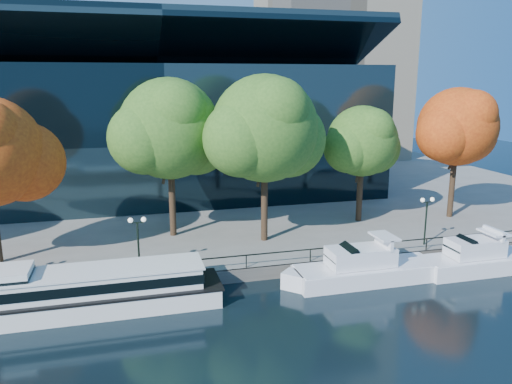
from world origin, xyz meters
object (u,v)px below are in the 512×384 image
object	(u,v)px
tour_boat	(89,290)
tree_2	(172,131)
tree_5	(459,129)
lamp_1	(138,232)
tree_4	(364,143)
tree_3	(267,131)
cruiser_near	(361,268)
lamp_2	(427,210)
cruiser_far	(474,259)

from	to	relation	value
tour_boat	tree_2	distance (m)	15.85
tree_5	lamp_1	distance (m)	32.14
tree_4	tree_5	distance (m)	9.67
tree_3	cruiser_near	bearing A→B (deg)	-59.98
tour_boat	tree_3	size ratio (longest dim) A/B	1.25
lamp_2	tree_3	bearing A→B (deg)	159.93
tour_boat	tree_5	xyz separation A→B (m)	(34.07, 10.37, 8.43)
tour_boat	cruiser_far	xyz separation A→B (m)	(28.09, -0.74, -0.33)
cruiser_far	lamp_2	world-z (taller)	lamp_2
tour_boat	lamp_1	world-z (taller)	lamp_1
cruiser_near	lamp_2	distance (m)	8.99
tree_2	lamp_2	size ratio (longest dim) A/B	3.40
lamp_1	lamp_2	world-z (taller)	same
tree_3	lamp_2	xyz separation A→B (m)	(12.42, -4.54, -6.38)
tree_4	lamp_1	distance (m)	23.21
cruiser_far	lamp_2	distance (m)	5.34
tree_4	cruiser_near	bearing A→B (deg)	-116.14
cruiser_near	tree_3	xyz separation A→B (m)	(-4.77, 8.25, 9.29)
tree_3	lamp_2	size ratio (longest dim) A/B	3.46
lamp_2	tree_4	bearing A→B (deg)	103.55
lamp_2	cruiser_near	bearing A→B (deg)	-154.14
tour_boat	cruiser_near	xyz separation A→B (m)	(18.81, -0.28, -0.33)
tree_2	lamp_2	xyz separation A→B (m)	(19.83, -7.95, -6.23)
tree_4	tree_5	size ratio (longest dim) A/B	0.87
tour_boat	tree_4	xyz separation A→B (m)	(24.54, 11.40, 7.22)
tour_boat	tree_2	world-z (taller)	tree_2
cruiser_far	tree_5	bearing A→B (deg)	61.68
cruiser_near	tree_3	bearing A→B (deg)	120.02
cruiser_far	lamp_1	xyz separation A→B (m)	(-24.85, 4.17, 2.91)
tree_5	lamp_2	distance (m)	11.85
tour_boat	cruiser_far	distance (m)	28.10
cruiser_far	tree_3	world-z (taller)	tree_3
tree_4	tree_2	bearing A→B (deg)	-179.94
lamp_1	tree_5	bearing A→B (deg)	12.69
tree_2	tree_4	size ratio (longest dim) A/B	1.23
tree_3	tree_5	size ratio (longest dim) A/B	1.09
cruiser_far	lamp_1	distance (m)	25.36
tour_boat	cruiser_near	bearing A→B (deg)	-0.85
cruiser_near	lamp_2	bearing A→B (deg)	25.86
tree_3	tree_4	world-z (taller)	tree_3
cruiser_far	tree_4	world-z (taller)	tree_4
tree_4	tree_5	world-z (taller)	tree_5
tree_5	cruiser_far	bearing A→B (deg)	-118.32
tree_3	lamp_2	world-z (taller)	tree_3
tour_boat	lamp_2	bearing A→B (deg)	7.39
tree_2	tree_5	bearing A→B (deg)	-2.11
tree_5	lamp_1	xyz separation A→B (m)	(-30.83, -6.94, -5.85)
cruiser_far	cruiser_near	bearing A→B (deg)	177.17
cruiser_far	lamp_1	world-z (taller)	lamp_1
cruiser_near	cruiser_far	bearing A→B (deg)	-2.83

